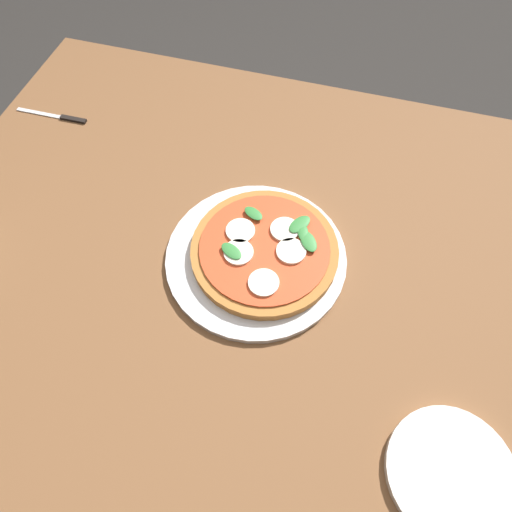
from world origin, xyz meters
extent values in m
plane|color=#2D2B28|center=(0.00, 0.00, 0.00)|extent=(6.00, 6.00, 0.00)
cube|color=brown|center=(0.00, 0.00, 0.76)|extent=(1.18, 1.09, 0.04)
cube|color=brown|center=(-0.51, 0.46, 0.37)|extent=(0.07, 0.07, 0.74)
cube|color=brown|center=(0.51, 0.46, 0.37)|extent=(0.07, 0.07, 0.74)
cylinder|color=silver|center=(0.06, 0.05, 0.78)|extent=(0.32, 0.32, 0.01)
cylinder|color=#B27033|center=(0.07, 0.06, 0.80)|extent=(0.26, 0.26, 0.02)
cylinder|color=#CC4723|center=(0.07, 0.06, 0.81)|extent=(0.23, 0.23, 0.00)
cylinder|color=white|center=(0.11, 0.06, 0.81)|extent=(0.05, 0.05, 0.00)
cylinder|color=white|center=(0.09, 0.10, 0.81)|extent=(0.05, 0.05, 0.00)
cylinder|color=white|center=(0.02, 0.08, 0.81)|extent=(0.05, 0.05, 0.00)
cylinder|color=white|center=(0.03, 0.03, 0.81)|extent=(0.05, 0.05, 0.00)
cylinder|color=white|center=(0.09, -0.01, 0.81)|extent=(0.05, 0.05, 0.00)
ellipsoid|color=#337F38|center=(0.03, 0.11, 0.82)|extent=(0.04, 0.04, 0.00)
ellipsoid|color=#337F38|center=(0.14, 0.08, 0.82)|extent=(0.05, 0.05, 0.00)
ellipsoid|color=#337F38|center=(0.13, 0.10, 0.82)|extent=(0.03, 0.04, 0.00)
ellipsoid|color=#337F38|center=(0.12, 0.11, 0.82)|extent=(0.05, 0.05, 0.00)
ellipsoid|color=#337F38|center=(0.02, 0.03, 0.82)|extent=(0.05, 0.04, 0.00)
cylinder|color=white|center=(0.41, -0.21, 0.78)|extent=(0.18, 0.18, 0.01)
cube|color=black|center=(-0.43, 0.28, 0.78)|extent=(0.06, 0.01, 0.01)
cube|color=silver|center=(-0.51, 0.28, 0.78)|extent=(0.11, 0.01, 0.00)
camera|label=1|loc=(0.17, -0.36, 1.48)|focal=32.40mm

